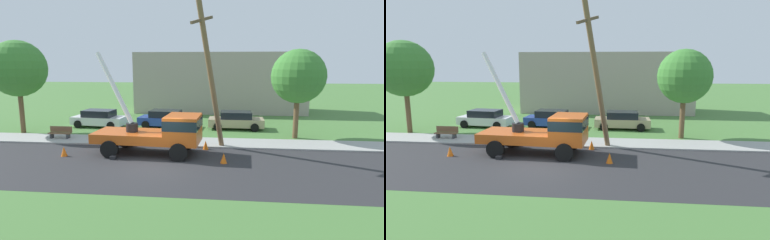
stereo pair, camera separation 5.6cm
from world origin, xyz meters
TOP-DOWN VIEW (x-y plane):
  - ground_plane at (0.00, 12.00)m, footprint 120.00×120.00m
  - road_asphalt at (0.00, 0.00)m, footprint 80.00×7.76m
  - sidewalk_strip at (0.00, 5.14)m, footprint 80.00×2.52m
  - utility_truck at (-0.17, 2.24)m, footprint 6.75×3.21m
  - leaning_utility_pole at (2.61, 3.39)m, footprint 2.02×2.63m
  - traffic_cone_ahead at (3.47, 0.87)m, footprint 0.36×0.36m
  - traffic_cone_behind at (-5.68, 1.23)m, footprint 0.36×0.36m
  - traffic_cone_curbside at (2.33, 3.56)m, footprint 0.36×0.36m
  - parked_sedan_white at (-7.02, 9.88)m, footprint 4.55×2.30m
  - parked_sedan_blue at (-1.44, 10.27)m, footprint 4.55×2.29m
  - parked_sedan_tan at (4.38, 10.17)m, footprint 4.43×2.06m
  - park_bench at (-7.99, 5.21)m, footprint 1.60×0.45m
  - roadside_tree_near at (-11.91, 6.94)m, footprint 4.17×4.17m
  - roadside_tree_far at (8.49, 7.31)m, footprint 3.74×3.74m
  - lowrise_building_backdrop at (2.85, 20.20)m, footprint 18.00×6.00m

SIDE VIEW (x-z plane):
  - ground_plane at x=0.00m, z-range 0.00..0.00m
  - road_asphalt at x=0.00m, z-range 0.00..0.01m
  - sidewalk_strip at x=0.00m, z-range 0.00..0.10m
  - traffic_cone_ahead at x=3.47m, z-range 0.00..0.56m
  - traffic_cone_behind at x=-5.68m, z-range 0.00..0.56m
  - traffic_cone_curbside at x=2.33m, z-range 0.00..0.56m
  - park_bench at x=-7.99m, z-range 0.01..0.91m
  - parked_sedan_white at x=-7.02m, z-range 0.00..1.42m
  - parked_sedan_blue at x=-1.44m, z-range 0.00..1.42m
  - parked_sedan_tan at x=4.38m, z-range 0.00..1.42m
  - utility_truck at x=-0.17m, z-range -1.58..4.40m
  - lowrise_building_backdrop at x=2.85m, z-range 0.00..6.40m
  - roadside_tree_far at x=8.49m, z-range 1.23..7.49m
  - leaning_utility_pole at x=2.61m, z-range 0.12..8.90m
  - roadside_tree_near at x=-11.91m, z-range 1.38..8.35m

